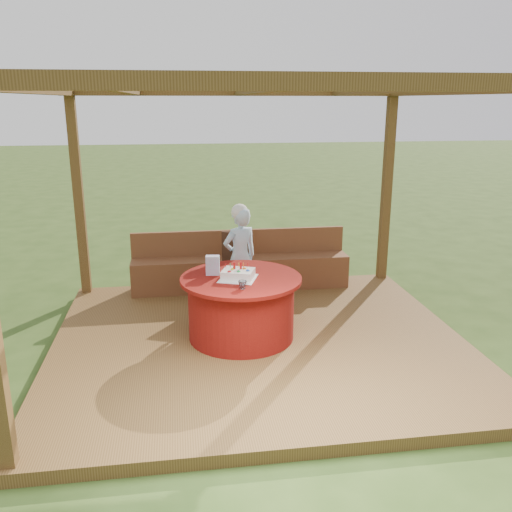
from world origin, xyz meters
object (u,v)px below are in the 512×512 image
at_px(table, 241,307).
at_px(drinking_glass, 243,285).
at_px(elderly_woman, 240,255).
at_px(gift_bag, 213,265).
at_px(chair, 235,263).
at_px(bench, 241,269).
at_px(birthday_cake, 238,274).

distance_m(table, drinking_glass, 0.54).
bearing_deg(elderly_woman, gift_bag, -115.18).
distance_m(chair, elderly_woman, 0.32).
bearing_deg(bench, birthday_cake, -97.66).
height_order(birthday_cake, gift_bag, gift_bag).
relative_size(bench, birthday_cake, 6.28).
bearing_deg(chair, bench, 72.68).
bearing_deg(gift_bag, drinking_glass, -55.19).
height_order(chair, birthday_cake, birthday_cake).
xyz_separation_m(chair, birthday_cake, (-0.10, -1.29, 0.27)).
height_order(table, birthday_cake, birthday_cake).
height_order(table, gift_bag, gift_bag).
relative_size(birthday_cake, gift_bag, 2.25).
xyz_separation_m(elderly_woman, gift_bag, (-0.40, -0.85, 0.14)).
bearing_deg(birthday_cake, gift_bag, 144.20).
bearing_deg(elderly_woman, chair, 99.05).
bearing_deg(bench, chair, -107.32).
bearing_deg(gift_bag, birthday_cake, -28.46).
relative_size(bench, drinking_glass, 33.65).
bearing_deg(elderly_woman, table, -96.13).
bearing_deg(birthday_cake, table, 53.32).
xyz_separation_m(bench, elderly_woman, (-0.08, -0.66, 0.40)).
distance_m(bench, birthday_cake, 1.78).
distance_m(table, chair, 1.25).
distance_m(chair, birthday_cake, 1.33).
height_order(bench, gift_bag, gift_bag).
bearing_deg(gift_bag, chair, 79.32).
relative_size(table, drinking_glass, 14.80).
height_order(chair, elderly_woman, elderly_woman).
xyz_separation_m(birthday_cake, drinking_glass, (0.01, -0.33, -0.01)).
xyz_separation_m(table, drinking_glass, (-0.03, -0.38, 0.39)).
relative_size(chair, gift_bag, 4.11).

